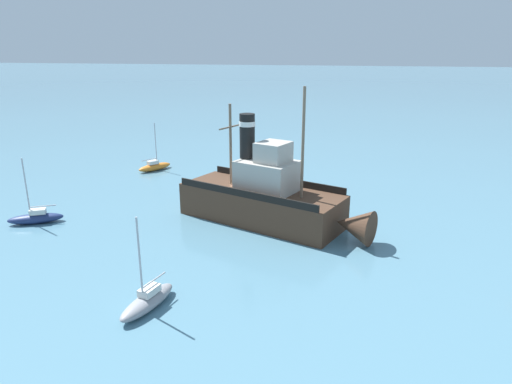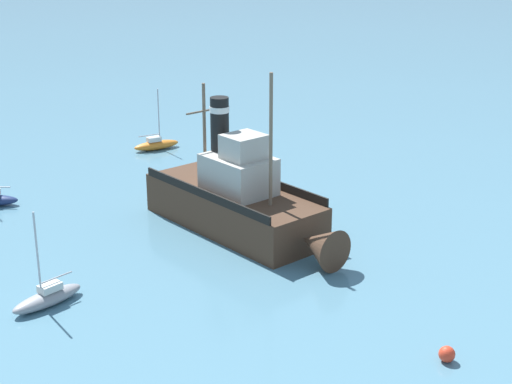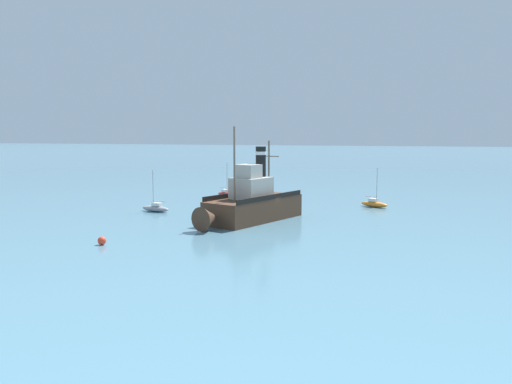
{
  "view_description": "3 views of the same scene",
  "coord_description": "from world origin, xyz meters",
  "px_view_note": "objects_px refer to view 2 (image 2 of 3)",
  "views": [
    {
      "loc": [
        32.39,
        7.98,
        12.28
      ],
      "look_at": [
        0.1,
        0.5,
        1.73
      ],
      "focal_mm": 32.0,
      "sensor_mm": 36.0,
      "label": 1
    },
    {
      "loc": [
        39.32,
        23.36,
        17.7
      ],
      "look_at": [
        -1.07,
        1.34,
        1.51
      ],
      "focal_mm": 55.0,
      "sensor_mm": 36.0,
      "label": 2
    },
    {
      "loc": [
        -14.32,
        55.71,
        9.42
      ],
      "look_at": [
        0.39,
        4.34,
        3.41
      ],
      "focal_mm": 38.0,
      "sensor_mm": 36.0,
      "label": 3
    }
  ],
  "objects_px": {
    "sailboat_orange": "(156,144)",
    "mooring_buoy": "(447,354)",
    "sailboat_grey": "(47,297)",
    "old_tugboat": "(240,202)"
  },
  "relations": [
    {
      "from": "sailboat_orange",
      "to": "mooring_buoy",
      "type": "distance_m",
      "value": 35.71
    },
    {
      "from": "sailboat_grey",
      "to": "mooring_buoy",
      "type": "xyz_separation_m",
      "value": [
        -4.18,
        18.29,
        -0.07
      ]
    },
    {
      "from": "old_tugboat",
      "to": "mooring_buoy",
      "type": "bearing_deg",
      "value": 60.18
    },
    {
      "from": "sailboat_grey",
      "to": "old_tugboat",
      "type": "bearing_deg",
      "value": 164.87
    },
    {
      "from": "old_tugboat",
      "to": "sailboat_grey",
      "type": "distance_m",
      "value": 13.23
    },
    {
      "from": "sailboat_grey",
      "to": "mooring_buoy",
      "type": "distance_m",
      "value": 18.77
    },
    {
      "from": "sailboat_grey",
      "to": "mooring_buoy",
      "type": "bearing_deg",
      "value": 102.88
    },
    {
      "from": "sailboat_grey",
      "to": "mooring_buoy",
      "type": "relative_size",
      "value": 6.95
    },
    {
      "from": "sailboat_orange",
      "to": "mooring_buoy",
      "type": "xyz_separation_m",
      "value": [
        20.33,
        29.36,
        -0.07
      ]
    },
    {
      "from": "old_tugboat",
      "to": "sailboat_orange",
      "type": "xyz_separation_m",
      "value": [
        -11.81,
        -14.5,
        -1.4
      ]
    }
  ]
}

